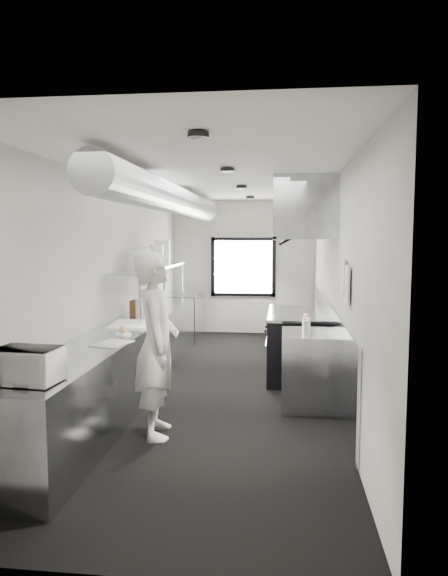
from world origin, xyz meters
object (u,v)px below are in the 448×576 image
(exhaust_hood, at_px, (303,211))
(squeeze_bottle_c, at_px, (308,325))
(squeeze_bottle_b, at_px, (305,327))
(deli_tub_a, at_px, (50,354))
(bottle_station, at_px, (309,369))
(microwave, at_px, (27,365))
(deli_tub_b, at_px, (49,353))
(range, at_px, (297,344))
(squeeze_bottle_d, at_px, (305,324))
(plate_stack_b, at_px, (143,258))
(squeeze_bottle_a, at_px, (305,329))
(cutting_board, at_px, (131,324))
(plate_stack_d, at_px, (162,252))
(plate_stack_c, at_px, (156,255))
(line_cook, at_px, (157,344))
(far_work_table, at_px, (183,316))
(knife_block, at_px, (134,308))
(prep_counter, at_px, (127,360))
(squeeze_bottle_e, at_px, (306,321))
(small_plate, at_px, (123,334))
(plate_stack_a, at_px, (138,259))

(exhaust_hood, relative_size, squeeze_bottle_c, 12.09)
(squeeze_bottle_b, bearing_deg, deli_tub_a, -147.16)
(bottle_station, xyz_separation_m, squeeze_bottle_b, (-0.07, -0.14, 0.53))
(microwave, bearing_deg, deli_tub_a, 106.98)
(squeeze_bottle_c, bearing_deg, deli_tub_a, -145.84)
(deli_tub_b, bearing_deg, squeeze_bottle_b, 31.31)
(range, relative_size, squeeze_bottle_d, 10.09)
(plate_stack_b, bearing_deg, exhaust_hood, 2.76)
(bottle_station, height_order, squeeze_bottle_a, squeeze_bottle_a)
(cutting_board, distance_m, squeeze_bottle_c, 2.25)
(plate_stack_d, bearing_deg, squeeze_bottle_d, -44.70)
(deli_tub_b, distance_m, plate_stack_c, 3.62)
(range, height_order, microwave, microwave)
(deli_tub_a, distance_m, plate_stack_d, 4.14)
(squeeze_bottle_b, bearing_deg, microwave, -134.43)
(line_cook, bearing_deg, bottle_station, -68.05)
(plate_stack_c, bearing_deg, cutting_board, -87.54)
(exhaust_hood, xyz_separation_m, far_work_table, (-2.25, 2.50, -1.94))
(plate_stack_d, relative_size, squeeze_bottle_b, 2.38)
(line_cook, xyz_separation_m, deli_tub_b, (-0.90, -0.53, 0.01))
(range, xyz_separation_m, knife_block, (-2.35, -0.30, 0.54))
(range, bearing_deg, exhaust_hood, -0.00)
(prep_counter, height_order, deli_tub_b, deli_tub_b)
(bottle_station, bearing_deg, knife_block, 155.88)
(microwave, bearing_deg, squeeze_bottle_b, 50.09)
(squeeze_bottle_c, bearing_deg, squeeze_bottle_a, -98.53)
(squeeze_bottle_e, bearing_deg, bottle_station, -84.65)
(exhaust_hood, xyz_separation_m, small_plate, (-2.10, -1.80, -1.48))
(knife_block, height_order, squeeze_bottle_d, knife_block)
(cutting_board, distance_m, squeeze_bottle_b, 2.23)
(bottle_station, relative_size, squeeze_bottle_e, 5.04)
(bottle_station, height_order, squeeze_bottle_c, squeeze_bottle_c)
(deli_tub_a, xyz_separation_m, plate_stack_a, (0.08, 2.65, 0.76))
(far_work_table, relative_size, deli_tub_b, 8.65)
(squeeze_bottle_a, bearing_deg, plate_stack_d, 129.98)
(knife_block, bearing_deg, deli_tub_a, -94.37)
(deli_tub_b, bearing_deg, bottle_station, 32.89)
(microwave, height_order, deli_tub_a, microwave)
(squeeze_bottle_c, bearing_deg, plate_stack_c, 139.83)
(plate_stack_a, bearing_deg, bottle_station, -22.52)
(deli_tub_a, relative_size, plate_stack_a, 0.54)
(line_cook, bearing_deg, far_work_table, -4.07)
(knife_block, relative_size, squeeze_bottle_a, 1.09)
(prep_counter, xyz_separation_m, plate_stack_a, (-0.06, 0.78, 1.26))
(exhaust_hood, xyz_separation_m, plate_stack_a, (-2.31, -0.42, -0.68))
(microwave, height_order, deli_tub_b, microwave)
(deli_tub_b, height_order, small_plate, deli_tub_b)
(small_plate, xyz_separation_m, cutting_board, (-0.10, 0.65, 0.00))
(deli_tub_b, relative_size, plate_stack_d, 0.35)
(far_work_table, xyz_separation_m, deli_tub_a, (-0.14, -5.57, 0.50))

